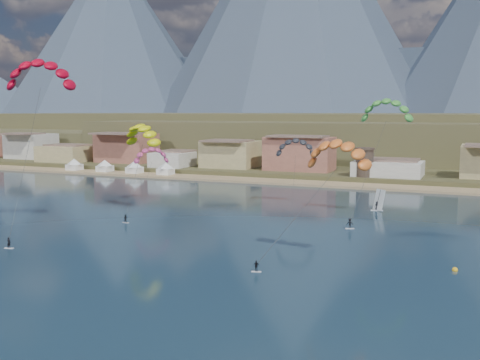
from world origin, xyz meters
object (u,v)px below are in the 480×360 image
(watchtower, at_px, (364,162))
(kitesurfer_green, at_px, (386,108))
(kitesurfer_yellow, at_px, (142,132))
(kitesurfer_orange, at_px, (338,150))
(buoy, at_px, (455,270))
(windsurfer, at_px, (378,204))
(kitesurfer_red, at_px, (40,70))

(watchtower, relative_size, kitesurfer_green, 0.34)
(kitesurfer_yellow, distance_m, kitesurfer_orange, 51.60)
(kitesurfer_yellow, height_order, buoy, kitesurfer_yellow)
(windsurfer, bearing_deg, kitesurfer_green, -74.24)
(kitesurfer_red, relative_size, windsurfer, 6.90)
(windsurfer, relative_size, buoy, 6.14)
(kitesurfer_red, relative_size, kitesurfer_orange, 1.57)
(watchtower, bearing_deg, windsurfer, -75.73)
(watchtower, relative_size, kitesurfer_yellow, 0.41)
(kitesurfer_orange, relative_size, kitesurfer_green, 0.79)
(kitesurfer_yellow, bearing_deg, kitesurfer_red, -103.32)
(kitesurfer_yellow, xyz_separation_m, kitesurfer_orange, (46.57, -22.20, -1.12))
(kitesurfer_red, xyz_separation_m, kitesurfer_orange, (52.05, 0.96, -12.40))
(kitesurfer_green, bearing_deg, buoy, -66.29)
(kitesurfer_green, xyz_separation_m, windsurfer, (-2.55, 9.04, -20.48))
(kitesurfer_red, height_order, windsurfer, kitesurfer_red)
(watchtower, xyz_separation_m, buoy, (28.78, -87.79, -6.24))
(kitesurfer_red, distance_m, kitesurfer_green, 64.25)
(kitesurfer_orange, relative_size, windsurfer, 4.39)
(watchtower, height_order, kitesurfer_yellow, kitesurfer_yellow)
(kitesurfer_red, height_order, kitesurfer_orange, kitesurfer_red)
(kitesurfer_yellow, distance_m, windsurfer, 52.36)
(kitesurfer_yellow, bearing_deg, watchtower, 62.96)
(kitesurfer_red, xyz_separation_m, buoy, (68.11, 1.66, -28.16))
(kitesurfer_red, distance_m, kitesurfer_orange, 53.51)
(watchtower, bearing_deg, kitesurfer_yellow, -117.04)
(watchtower, distance_m, kitesurfer_red, 100.14)
(windsurfer, bearing_deg, watchtower, 104.27)
(kitesurfer_red, height_order, kitesurfer_yellow, kitesurfer_red)
(kitesurfer_red, distance_m, buoy, 73.72)
(kitesurfer_orange, xyz_separation_m, windsurfer, (-1.23, 43.29, -14.42))
(kitesurfer_orange, bearing_deg, windsurfer, 91.62)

